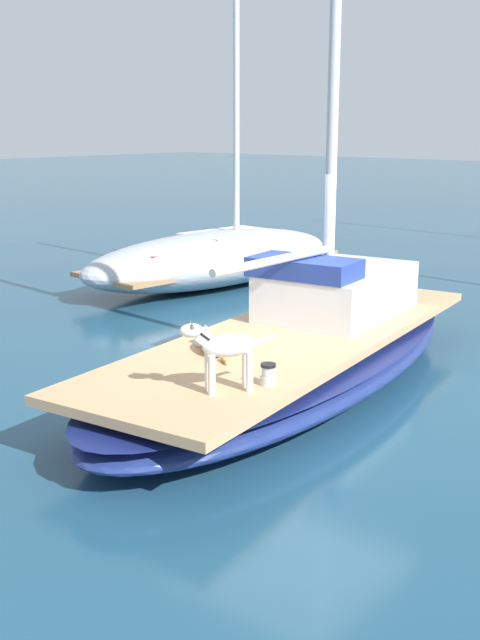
{
  "coord_description": "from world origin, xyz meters",
  "views": [
    {
      "loc": [
        5.36,
        -7.29,
        3.09
      ],
      "look_at": [
        0.0,
        -1.0,
        1.01
      ],
      "focal_mm": 43.54,
      "sensor_mm": 36.0,
      "label": 1
    }
  ],
  "objects_px": {
    "sailboat_main": "(293,358)",
    "deck_winch": "(268,375)",
    "dog_white": "(224,348)",
    "coiled_rope": "(208,343)",
    "moored_boat_port_side": "(214,257)",
    "dog_tan": "(213,343)"
  },
  "relations": [
    {
      "from": "sailboat_main",
      "to": "deck_winch",
      "type": "relative_size",
      "value": 35.77
    },
    {
      "from": "dog_white",
      "to": "coiled_rope",
      "type": "height_order",
      "value": "dog_white"
    },
    {
      "from": "dog_white",
      "to": "deck_winch",
      "type": "bearing_deg",
      "value": 65.18
    },
    {
      "from": "coiled_rope",
      "to": "moored_boat_port_side",
      "type": "xyz_separation_m",
      "value": [
        -4.46,
        5.0,
        -0.13
      ]
    },
    {
      "from": "dog_white",
      "to": "sailboat_main",
      "type": "bearing_deg",
      "value": 109.76
    },
    {
      "from": "dog_white",
      "to": "coiled_rope",
      "type": "distance_m",
      "value": 1.65
    },
    {
      "from": "deck_winch",
      "to": "moored_boat_port_side",
      "type": "height_order",
      "value": "moored_boat_port_side"
    },
    {
      "from": "dog_tan",
      "to": "deck_winch",
      "type": "distance_m",
      "value": 1.23
    },
    {
      "from": "dog_white",
      "to": "moored_boat_port_side",
      "type": "distance_m",
      "value": 8.3
    },
    {
      "from": "coiled_rope",
      "to": "moored_boat_port_side",
      "type": "relative_size",
      "value": 0.05
    },
    {
      "from": "coiled_rope",
      "to": "moored_boat_port_side",
      "type": "height_order",
      "value": "moored_boat_port_side"
    },
    {
      "from": "deck_winch",
      "to": "coiled_rope",
      "type": "height_order",
      "value": "deck_winch"
    },
    {
      "from": "dog_tan",
      "to": "deck_winch",
      "type": "height_order",
      "value": "dog_tan"
    },
    {
      "from": "dog_tan",
      "to": "coiled_rope",
      "type": "bearing_deg",
      "value": 142.75
    },
    {
      "from": "sailboat_main",
      "to": "moored_boat_port_side",
      "type": "relative_size",
      "value": 1.19
    },
    {
      "from": "sailboat_main",
      "to": "dog_tan",
      "type": "relative_size",
      "value": 8.76
    },
    {
      "from": "deck_winch",
      "to": "moored_boat_port_side",
      "type": "xyz_separation_m",
      "value": [
        -5.84,
        5.64,
        -0.2
      ]
    },
    {
      "from": "moored_boat_port_side",
      "to": "sailboat_main",
      "type": "bearing_deg",
      "value": -38.87
    },
    {
      "from": "dog_white",
      "to": "moored_boat_port_side",
      "type": "xyz_separation_m",
      "value": [
        -5.65,
        6.06,
        -0.53
      ]
    },
    {
      "from": "sailboat_main",
      "to": "dog_tan",
      "type": "height_order",
      "value": "dog_tan"
    },
    {
      "from": "dog_tan",
      "to": "moored_boat_port_side",
      "type": "xyz_separation_m",
      "value": [
        -4.7,
        5.18,
        -0.21
      ]
    },
    {
      "from": "sailboat_main",
      "to": "moored_boat_port_side",
      "type": "xyz_separation_m",
      "value": [
        -4.88,
        3.93,
        0.22
      ]
    }
  ]
}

